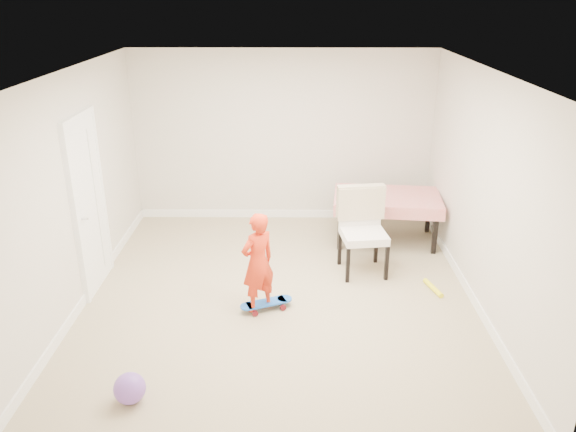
{
  "coord_description": "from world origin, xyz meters",
  "views": [
    {
      "loc": [
        0.15,
        -5.78,
        3.38
      ],
      "look_at": [
        0.1,
        0.2,
        0.95
      ],
      "focal_mm": 35.0,
      "sensor_mm": 36.0,
      "label": 1
    }
  ],
  "objects_px": {
    "skateboard": "(266,305)",
    "balloon": "(130,388)",
    "dining_chair": "(364,233)",
    "dining_table": "(386,218)",
    "child": "(258,265)"
  },
  "relations": [
    {
      "from": "dining_chair",
      "to": "balloon",
      "type": "distance_m",
      "value": 3.41
    },
    {
      "from": "dining_table",
      "to": "skateboard",
      "type": "height_order",
      "value": "dining_table"
    },
    {
      "from": "dining_table",
      "to": "child",
      "type": "bearing_deg",
      "value": -125.46
    },
    {
      "from": "skateboard",
      "to": "balloon",
      "type": "distance_m",
      "value": 1.92
    },
    {
      "from": "dining_table",
      "to": "balloon",
      "type": "bearing_deg",
      "value": -122.68
    },
    {
      "from": "dining_table",
      "to": "skateboard",
      "type": "relative_size",
      "value": 2.4
    },
    {
      "from": "dining_table",
      "to": "skateboard",
      "type": "bearing_deg",
      "value": -124.6
    },
    {
      "from": "dining_chair",
      "to": "dining_table",
      "type": "bearing_deg",
      "value": 58.45
    },
    {
      "from": "skateboard",
      "to": "child",
      "type": "relative_size",
      "value": 0.53
    },
    {
      "from": "dining_table",
      "to": "child",
      "type": "xyz_separation_m",
      "value": [
        -1.71,
        -1.95,
        0.23
      ]
    },
    {
      "from": "dining_table",
      "to": "skateboard",
      "type": "distance_m",
      "value": 2.53
    },
    {
      "from": "dining_chair",
      "to": "skateboard",
      "type": "height_order",
      "value": "dining_chair"
    },
    {
      "from": "dining_table",
      "to": "child",
      "type": "relative_size",
      "value": 1.28
    },
    {
      "from": "child",
      "to": "balloon",
      "type": "distance_m",
      "value": 1.89
    },
    {
      "from": "skateboard",
      "to": "balloon",
      "type": "bearing_deg",
      "value": -148.35
    }
  ]
}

